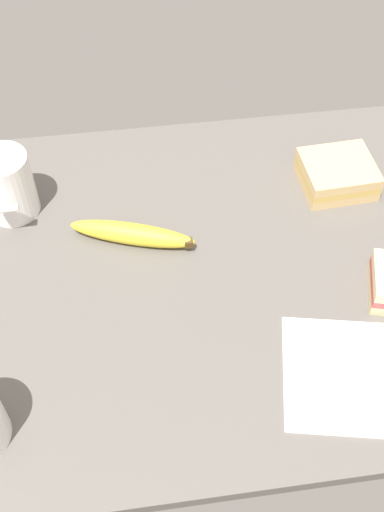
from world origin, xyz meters
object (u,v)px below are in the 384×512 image
(banana, at_px, (133,234))
(paper_napkin, at_px, (348,375))
(coffee_mug_black, at_px, (7,185))
(sandwich_side, at_px, (337,174))

(banana, height_order, paper_napkin, banana)
(coffee_mug_black, bearing_deg, sandwich_side, 178.35)
(coffee_mug_black, xyz_separation_m, sandwich_side, (-0.50, 0.01, -0.03))
(sandwich_side, distance_m, banana, 0.34)
(coffee_mug_black, xyz_separation_m, paper_napkin, (-0.43, 0.35, -0.05))
(banana, distance_m, paper_napkin, 0.36)
(banana, bearing_deg, sandwich_side, -167.23)
(coffee_mug_black, relative_size, sandwich_side, 0.92)
(banana, bearing_deg, paper_napkin, 133.91)
(banana, xyz_separation_m, paper_napkin, (-0.25, 0.26, -0.01))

